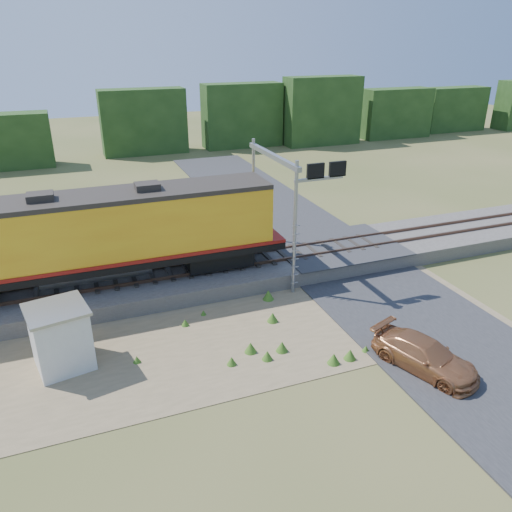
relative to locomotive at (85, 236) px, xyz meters
name	(u,v)px	position (x,y,z in m)	size (l,w,h in m)	color
ground	(262,336)	(6.49, -6.00, -3.34)	(140.00, 140.00, 0.00)	#475123
ballast	(220,272)	(6.49, 0.00, -2.94)	(70.00, 5.00, 0.80)	slate
rails	(220,263)	(6.49, 0.00, -2.46)	(70.00, 1.54, 0.16)	brown
dirt_shoulder	(214,339)	(4.49, -5.50, -3.32)	(26.00, 8.00, 0.03)	#8C7754
road	(390,299)	(13.49, -5.26, -3.25)	(7.00, 66.00, 0.86)	#38383A
tree_line_north	(131,127)	(6.49, 32.00, -0.27)	(130.00, 3.00, 6.50)	#1C3914
weed_clumps	(181,352)	(2.99, -5.90, -3.34)	(15.00, 6.20, 0.56)	#3B671D
locomotive	(85,236)	(0.00, 0.00, 0.00)	(18.66, 2.85, 4.81)	black
shed	(61,337)	(-1.46, -5.19, -2.04)	(2.55, 2.55, 2.56)	silver
signal_gantry	(284,183)	(9.76, -0.65, 1.72)	(2.66, 6.20, 6.71)	gray
car	(425,355)	(11.49, -10.36, -2.72)	(1.72, 4.22, 1.23)	#A9693F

